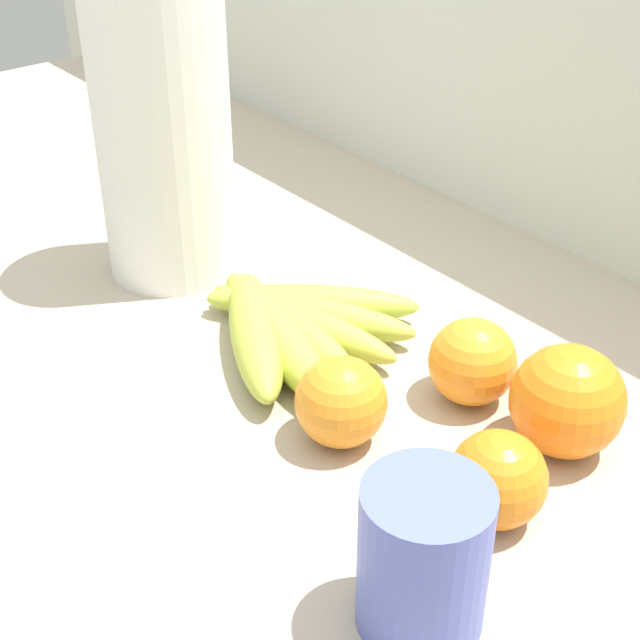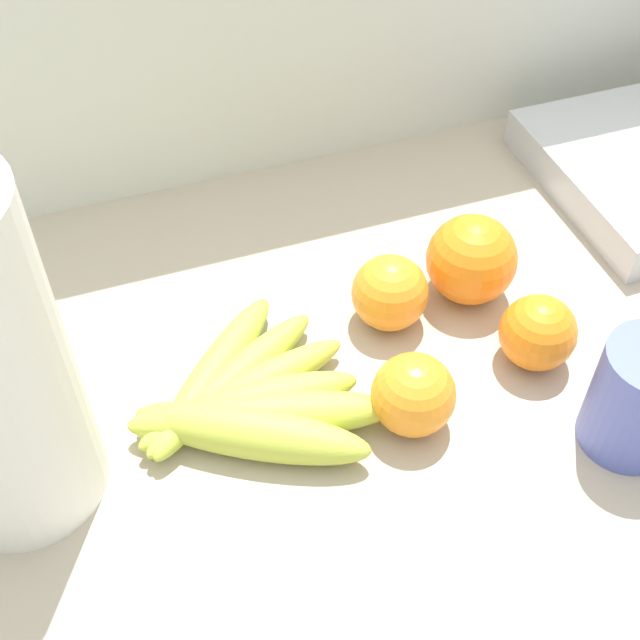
% 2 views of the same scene
% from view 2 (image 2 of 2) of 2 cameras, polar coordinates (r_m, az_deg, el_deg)
% --- Properties ---
extents(counter, '(1.96, 0.65, 0.91)m').
position_cam_2_polar(counter, '(1.11, 2.75, -18.99)').
color(counter, '#ADA08C').
rests_on(counter, ground).
extents(wall_back, '(2.36, 0.06, 1.30)m').
position_cam_2_polar(wall_back, '(1.13, -3.37, 0.89)').
color(wall_back, silver).
rests_on(wall_back, ground).
extents(banana_bunch, '(0.22, 0.22, 0.04)m').
position_cam_2_polar(banana_bunch, '(0.68, -5.18, -5.76)').
color(banana_bunch, '#B0C03F').
rests_on(banana_bunch, counter).
extents(orange_center, '(0.08, 0.08, 0.08)m').
position_cam_2_polar(orange_center, '(0.77, 10.34, 4.10)').
color(orange_center, orange).
rests_on(orange_center, counter).
extents(orange_front, '(0.07, 0.07, 0.07)m').
position_cam_2_polar(orange_front, '(0.74, 4.82, 1.87)').
color(orange_front, orange).
rests_on(orange_front, counter).
extents(orange_far_right, '(0.07, 0.07, 0.07)m').
position_cam_2_polar(orange_far_right, '(0.67, 6.42, -5.12)').
color(orange_far_right, orange).
rests_on(orange_far_right, counter).
extents(orange_back_right, '(0.07, 0.07, 0.07)m').
position_cam_2_polar(orange_back_right, '(0.73, 14.72, -0.85)').
color(orange_back_right, orange).
rests_on(orange_back_right, counter).
extents(mug, '(0.08, 0.08, 0.10)m').
position_cam_2_polar(mug, '(0.69, 21.09, -5.05)').
color(mug, '#5663BF').
rests_on(mug, counter).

